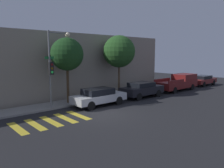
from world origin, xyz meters
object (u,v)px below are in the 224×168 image
object	(u,v)px
sedan_far_end	(203,80)
pickup_truck	(178,82)
traffic_light_pole	(54,60)
tree_near_corner	(67,54)
sedan_near_corner	(99,96)
tree_midblock	(119,52)
sedan_middle	(142,89)

from	to	relation	value
sedan_far_end	pickup_truck	bearing A→B (deg)	180.00
traffic_light_pole	tree_near_corner	world-z (taller)	traffic_light_pole
sedan_near_corner	tree_near_corner	distance (m)	4.16
traffic_light_pole	sedan_far_end	xyz separation A→B (m)	(20.05, -1.27, -2.91)
pickup_truck	tree_midblock	xyz separation A→B (m)	(-7.29, 1.98, 3.39)
sedan_middle	pickup_truck	size ratio (longest dim) A/B	0.78
tree_near_corner	tree_midblock	size ratio (longest dim) A/B	0.92
sedan_middle	tree_midblock	size ratio (longest dim) A/B	0.76
traffic_light_pole	sedan_near_corner	size ratio (longest dim) A/B	1.29
traffic_light_pole	sedan_middle	distance (m)	8.73
sedan_near_corner	sedan_middle	xyz separation A→B (m)	(5.12, 0.00, 0.03)
pickup_truck	tree_midblock	world-z (taller)	tree_midblock
pickup_truck	tree_near_corner	xyz separation A→B (m)	(-12.90, 1.98, 3.13)
sedan_middle	tree_near_corner	world-z (taller)	tree_near_corner
sedan_middle	tree_midblock	distance (m)	4.18
tree_near_corner	tree_midblock	world-z (taller)	tree_midblock
sedan_middle	sedan_far_end	distance (m)	11.89
traffic_light_pole	tree_midblock	world-z (taller)	tree_midblock
sedan_middle	tree_near_corner	bearing A→B (deg)	163.54
sedan_near_corner	tree_midblock	size ratio (longest dim) A/B	0.76
sedan_far_end	tree_near_corner	size ratio (longest dim) A/B	0.81
tree_near_corner	sedan_middle	bearing A→B (deg)	-16.46
sedan_far_end	traffic_light_pole	bearing A→B (deg)	176.37
tree_near_corner	pickup_truck	bearing A→B (deg)	-8.75
traffic_light_pole	tree_midblock	distance (m)	7.12
traffic_light_pole	pickup_truck	distance (m)	14.65
sedan_middle	tree_near_corner	size ratio (longest dim) A/B	0.83
tree_near_corner	sedan_near_corner	bearing A→B (deg)	-51.09
traffic_light_pole	sedan_near_corner	xyz separation A→B (m)	(3.04, -1.27, -2.87)
sedan_middle	sedan_far_end	bearing A→B (deg)	0.00
traffic_light_pole	tree_near_corner	xyz separation A→B (m)	(1.44, 0.71, 0.41)
traffic_light_pole	sedan_far_end	size ratio (longest dim) A/B	1.32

